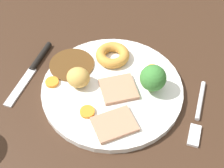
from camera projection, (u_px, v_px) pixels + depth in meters
dining_table at (124, 98)px, 64.92cm from camera, size 120.00×84.00×3.60cm
dinner_plate at (112, 89)px, 63.22cm from camera, size 28.40×28.40×1.40cm
gravy_pool at (72, 65)px, 66.51cm from camera, size 9.54×9.54×0.30cm
meat_slice_main at (118, 89)px, 61.89cm from camera, size 8.97×8.79×0.80cm
meat_slice_under at (114, 124)px, 56.60cm from camera, size 9.42×8.99×0.80cm
yorkshire_pudding at (113, 55)px, 67.07cm from camera, size 7.28×7.28×2.12cm
roast_potato_left at (78, 77)px, 61.70cm from camera, size 4.89×4.51×3.99cm
carrot_coin_front at (87, 112)px, 58.44cm from camera, size 2.81×2.81×0.64cm
carrot_coin_back at (153, 69)px, 65.54cm from camera, size 2.65×2.65×0.44cm
carrot_coin_side at (52, 82)px, 63.11cm from camera, size 2.70×2.70×0.66cm
broccoli_floret at (153, 78)px, 59.80cm from camera, size 5.16×5.16×5.99cm
fork at (198, 114)px, 59.73cm from camera, size 2.80×15.32×0.90cm
knife at (34, 67)px, 67.59cm from camera, size 3.50×18.55×1.20cm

